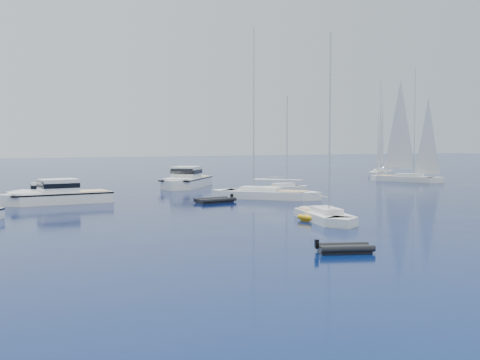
# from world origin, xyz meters

# --- Properties ---
(ground) EXTENTS (400.00, 400.00, 0.00)m
(ground) POSITION_xyz_m (0.00, 0.00, 0.00)
(ground) COLOR #071C4B
(ground) RESTS_ON ground
(motor_cruiser_centre) EXTENTS (11.78, 4.57, 3.02)m
(motor_cruiser_centre) POSITION_xyz_m (-15.77, 33.75, 0.00)
(motor_cruiser_centre) COLOR white
(motor_cruiser_centre) RESTS_ON ground
(motor_cruiser_far_l) EXTENTS (8.90, 7.61, 2.37)m
(motor_cruiser_far_l) POSITION_xyz_m (-16.06, 37.39, 0.00)
(motor_cruiser_far_l) COLOR white
(motor_cruiser_far_l) RESTS_ON ground
(motor_cruiser_distant) EXTENTS (11.30, 12.82, 3.45)m
(motor_cruiser_distant) POSITION_xyz_m (3.10, 48.03, 0.00)
(motor_cruiser_distant) COLOR silver
(motor_cruiser_distant) RESTS_ON ground
(sailboat_fore) EXTENTS (4.72, 10.21, 14.54)m
(sailboat_fore) POSITION_xyz_m (0.16, 11.39, 0.00)
(sailboat_fore) COLOR silver
(sailboat_fore) RESTS_ON ground
(sailboat_mid_r) EXTENTS (11.18, 11.15, 18.42)m
(sailboat_mid_r) POSITION_xyz_m (4.78, 29.49, 0.00)
(sailboat_mid_r) COLOR white
(sailboat_mid_r) RESTS_ON ground
(sailboat_centre) EXTENTS (8.17, 2.59, 11.85)m
(sailboat_centre) POSITION_xyz_m (11.39, 37.68, 0.00)
(sailboat_centre) COLOR white
(sailboat_centre) RESTS_ON ground
(sailboat_sails_r) EXTENTS (8.28, 11.79, 17.28)m
(sailboat_sails_r) POSITION_xyz_m (36.72, 44.85, 0.00)
(sailboat_sails_r) COLOR white
(sailboat_sails_r) RESTS_ON ground
(sailboat_sails_far) EXTENTS (10.52, 10.17, 17.08)m
(sailboat_sails_far) POSITION_xyz_m (43.27, 58.96, 0.00)
(sailboat_sails_far) COLOR white
(sailboat_sails_far) RESTS_ON ground
(tender_yellow) EXTENTS (2.31, 3.35, 0.95)m
(tender_yellow) POSITION_xyz_m (-0.59, 11.10, 0.00)
(tender_yellow) COLOR #E3A40D
(tender_yellow) RESTS_ON ground
(tender_grey_near) EXTENTS (3.54, 2.69, 0.95)m
(tender_grey_near) POSITION_xyz_m (-6.39, -0.53, 0.00)
(tender_grey_near) COLOR black
(tender_grey_near) RESTS_ON ground
(tender_grey_far) EXTENTS (4.45, 2.95, 0.95)m
(tender_grey_far) POSITION_xyz_m (-1.58, 28.01, 0.00)
(tender_grey_far) COLOR black
(tender_grey_far) RESTS_ON ground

